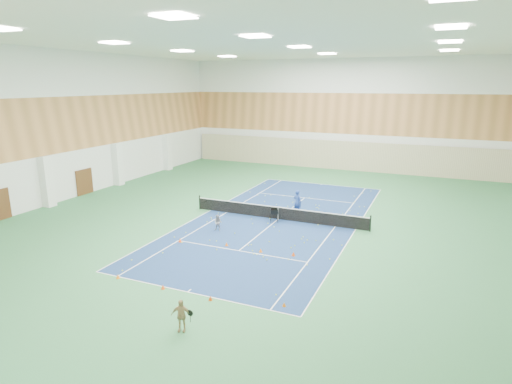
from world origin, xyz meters
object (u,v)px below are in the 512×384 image
Objects in this scene: child_apron at (181,315)px; child_court at (218,223)px; tennis_net at (278,212)px; ball_cart at (274,215)px; coach at (297,202)px.

child_court is at bearing 93.23° from child_apron.
tennis_net reaches higher than ball_cart.
tennis_net is 13.31× the size of ball_cart.
child_apron reaches higher than tennis_net.
child_apron is at bearing 111.34° from coach.
ball_cart is (2.73, 3.11, -0.06)m from child_court.
coach is at bearing 46.91° from ball_cart.
child_court is (-3.61, -5.60, -0.37)m from coach.
ball_cart is at bearing 78.10° from child_apron.
child_apron reaches higher than child_court.
tennis_net is at bearing 62.61° from ball_cart.
coach is at bearing 74.14° from child_apron.
tennis_net is 2.04m from coach.
coach is 2.67m from ball_cart.
child_apron is 14.12m from ball_cart.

